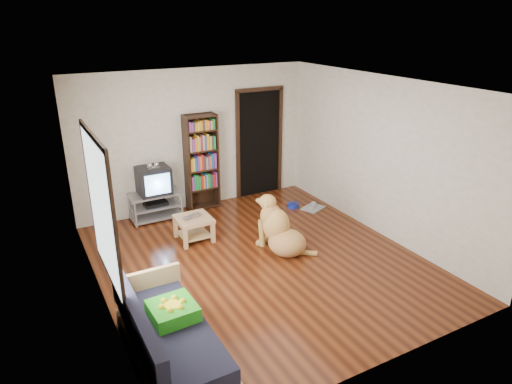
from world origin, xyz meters
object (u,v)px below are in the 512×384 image
laptop (194,217)px  coffee_table (194,224)px  bookshelf (201,157)px  dog (279,231)px  dog_bowl (293,205)px  grey_rag (313,208)px  sofa (168,341)px  crt_tv (153,180)px  green_cushion (173,311)px  tv_stand (156,205)px

laptop → coffee_table: (-0.00, 0.03, -0.13)m
bookshelf → dog: size_ratio=1.80×
dog_bowl → bookshelf: size_ratio=0.12×
grey_rag → coffee_table: bearing=-177.2°
coffee_table → dog: dog is taller
grey_rag → dog: 1.80m
sofa → coffee_table: 2.82m
dog_bowl → sofa: sofa is taller
grey_rag → crt_tv: size_ratio=0.69×
laptop → crt_tv: bearing=87.5°
green_cushion → coffee_table: size_ratio=0.86×
dog_bowl → grey_rag: 0.39m
laptop → grey_rag: size_ratio=0.84×
green_cushion → bookshelf: bearing=60.7°
grey_rag → laptop: bearing=-176.5°
dog_bowl → dog: bearing=-130.0°
laptop → dog_bowl: size_ratio=1.52×
laptop → crt_tv: 1.24m
grey_rag → dog: bearing=-142.7°
tv_stand → dog_bowl: bearing=-16.7°
dog → sofa: bearing=-146.0°
green_cushion → coffee_table: bearing=61.6°
laptop → grey_rag: bearing=-13.5°
sofa → dog: (2.32, 1.57, 0.07)m
crt_tv → grey_rag: bearing=-20.1°
tv_stand → dog: (1.35, -2.06, 0.06)m
tv_stand → coffee_table: tv_stand is taller
sofa → tv_stand: bearing=75.0°
coffee_table → sofa: bearing=-116.7°
bookshelf → dog: (0.40, -2.16, -0.67)m
laptop → coffee_table: size_ratio=0.61×
crt_tv → sofa: crt_tv is taller
grey_rag → bookshelf: bookshelf is taller
dog_bowl → grey_rag: bearing=-39.8°
bookshelf → coffee_table: bookshelf is taller
tv_stand → bookshelf: 1.20m
grey_rag → sofa: 4.58m
grey_rag → crt_tv: (-2.76, 1.01, 0.73)m
laptop → crt_tv: (-0.30, 1.16, 0.33)m
bookshelf → grey_rag: bearing=-30.9°
tv_stand → dog: bearing=-56.8°
coffee_table → dog: size_ratio=0.55×
sofa → coffee_table: (1.27, 2.52, 0.02)m
coffee_table → dog: 1.42m
laptop → sofa: bearing=-133.9°
dog_bowl → coffee_table: size_ratio=0.40×
bookshelf → sofa: 4.26m
tv_stand → dog: 2.46m
dog_bowl → bookshelf: 1.97m
tv_stand → sofa: (-0.97, -3.63, -0.01)m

